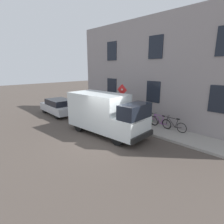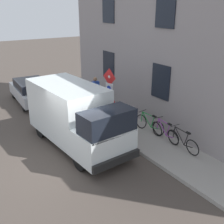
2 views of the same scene
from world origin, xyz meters
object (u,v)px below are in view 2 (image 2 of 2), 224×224
bicycle_black (182,141)px  pedestrian (95,91)px  sign_post_stacked (110,93)px  delivery_van (75,115)px  bicycle_purple (165,132)px  parked_hatchback (31,91)px  bicycle_green (149,124)px

bicycle_black → pedestrian: bearing=5.3°
sign_post_stacked → delivery_van: bearing=-168.9°
sign_post_stacked → bicycle_black: (1.29, -3.32, -1.33)m
bicycle_purple → pedestrian: 5.22m
sign_post_stacked → parked_hatchback: 6.35m
sign_post_stacked → bicycle_green: bearing=-45.9°
delivery_van → parked_hatchback: (0.15, 6.37, -0.60)m
parked_hatchback → pedestrian: size_ratio=2.37×
sign_post_stacked → pedestrian: bearing=72.7°
bicycle_black → pedestrian: (-0.40, 6.17, 0.56)m
bicycle_green → pedestrian: (-0.40, 4.18, 0.56)m
bicycle_purple → bicycle_green: same height
bicycle_green → bicycle_black: bearing=173.8°
delivery_van → bicycle_green: size_ratio=3.19×
parked_hatchback → bicycle_black: size_ratio=2.38×
delivery_van → bicycle_black: bearing=42.8°
sign_post_stacked → delivery_van: sign_post_stacked is taller
delivery_van → parked_hatchback: 6.40m
parked_hatchback → sign_post_stacked: bearing=-160.9°
delivery_van → bicycle_black: delivery_van is taller
parked_hatchback → bicycle_black: 9.81m
parked_hatchback → bicycle_green: (3.04, -7.32, -0.22)m
delivery_van → pedestrian: 4.27m
sign_post_stacked → parked_hatchback: size_ratio=0.66×
sign_post_stacked → parked_hatchback: bearing=106.3°
parked_hatchback → delivery_van: bearing=-178.6°
bicycle_black → bicycle_green: bearing=1.6°
delivery_van → bicycle_green: bearing=68.9°
pedestrian → bicycle_purple: bearing=-7.3°
bicycle_green → delivery_van: bearing=67.1°
delivery_van → bicycle_purple: bearing=54.1°
sign_post_stacked → bicycle_black: bearing=-68.8°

